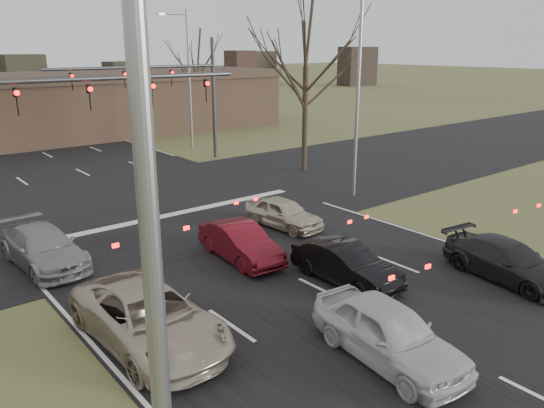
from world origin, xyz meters
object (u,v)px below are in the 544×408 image
(car_silver_ahead, at_px, (283,213))
(car_silver_suv, at_px, (149,317))
(car_white_sedan, at_px, (389,332))
(mast_arm_far, at_px, (176,85))
(streetlight_left, at_px, (171,265))
(streetlight_right_near, at_px, (356,86))
(streetlight_right_far, at_px, (187,73))
(car_red_ahead, at_px, (240,242))
(car_black_hatch, at_px, (346,264))
(mast_arm_near, at_px, (36,112))
(car_charcoal_sedan, at_px, (508,261))
(car_grey_ahead, at_px, (43,247))
(building, at_px, (42,107))

(car_silver_ahead, bearing_deg, car_silver_suv, -156.52)
(car_white_sedan, bearing_deg, mast_arm_far, 78.56)
(streetlight_left, height_order, streetlight_right_near, same)
(streetlight_right_far, xyz_separation_m, car_red_ahead, (-9.82, -20.27, -4.93))
(streetlight_left, height_order, car_black_hatch, streetlight_left)
(car_white_sedan, relative_size, car_red_ahead, 1.10)
(car_silver_suv, relative_size, car_white_sedan, 1.22)
(mast_arm_near, bearing_deg, streetlight_left, -101.93)
(car_charcoal_sedan, relative_size, car_grey_ahead, 0.95)
(car_silver_suv, height_order, car_charcoal_sedan, car_silver_suv)
(streetlight_right_near, relative_size, car_silver_suv, 1.87)
(streetlight_right_near, xyz_separation_m, car_white_sedan, (-10.25, -10.75, -4.84))
(streetlight_right_far, bearing_deg, car_silver_ahead, -108.86)
(streetlight_right_near, bearing_deg, car_silver_ahead, -165.49)
(building, xyz_separation_m, mast_arm_near, (-7.23, -25.00, 2.41))
(mast_arm_far, bearing_deg, streetlight_right_far, 51.89)
(streetlight_left, xyz_separation_m, car_red_ahead, (8.32, 10.73, -4.93))
(car_charcoal_sedan, xyz_separation_m, car_silver_ahead, (-2.37, 8.65, -0.01))
(car_grey_ahead, xyz_separation_m, car_red_ahead, (5.68, -3.90, -0.02))
(car_silver_ahead, bearing_deg, mast_arm_far, 71.60)
(car_white_sedan, height_order, car_charcoal_sedan, car_white_sedan)
(mast_arm_far, bearing_deg, car_black_hatch, -104.45)
(car_black_hatch, bearing_deg, car_white_sedan, -123.79)
(streetlight_right_far, bearing_deg, car_white_sedan, -111.17)
(mast_arm_near, xyz_separation_m, car_white_sedan, (3.81, -13.75, -4.33))
(car_white_sedan, xyz_separation_m, car_silver_ahead, (4.42, 9.24, -0.11))
(mast_arm_far, xyz_separation_m, car_red_ahead, (-6.68, -16.27, -4.36))
(car_black_hatch, relative_size, car_silver_ahead, 1.06)
(car_charcoal_sedan, bearing_deg, streetlight_right_near, 78.85)
(building, bearing_deg, mast_arm_near, -106.13)
(streetlight_right_far, distance_m, car_charcoal_sedan, 27.89)
(streetlight_left, distance_m, car_silver_suv, 9.58)
(car_silver_ahead, bearing_deg, car_grey_ahead, 160.87)
(streetlight_right_near, height_order, car_silver_suv, streetlight_right_near)
(building, distance_m, streetlight_left, 43.47)
(building, height_order, streetlight_right_near, streetlight_right_near)
(mast_arm_near, distance_m, car_silver_suv, 10.34)
(car_silver_suv, xyz_separation_m, car_charcoal_sedan, (10.99, -3.78, -0.10))
(streetlight_left, relative_size, streetlight_right_near, 1.00)
(car_black_hatch, bearing_deg, streetlight_right_far, 70.41)
(car_silver_suv, distance_m, car_white_sedan, 6.05)
(streetlight_right_near, bearing_deg, building, 103.69)
(mast_arm_near, relative_size, mast_arm_far, 1.09)
(car_charcoal_sedan, height_order, car_silver_ahead, car_charcoal_sedan)
(building, xyz_separation_m, streetlight_left, (-10.82, -42.00, 2.92))
(building, relative_size, car_silver_suv, 7.95)
(car_silver_suv, distance_m, car_charcoal_sedan, 11.63)
(mast_arm_near, xyz_separation_m, mast_arm_far, (11.41, 10.00, -0.06))
(streetlight_right_near, xyz_separation_m, car_silver_suv, (-14.44, -6.38, -4.84))
(mast_arm_far, relative_size, car_silver_suv, 2.08)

